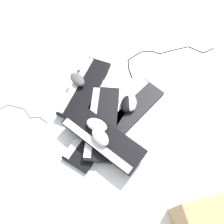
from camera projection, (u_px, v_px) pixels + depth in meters
ground_plane at (123, 114)px, 1.25m from camera, size 3.20×3.20×0.00m
keyboard_0 at (96, 98)px, 1.28m from camera, size 0.46×0.32×0.03m
keyboard_1 at (97, 131)px, 1.18m from camera, size 0.30×0.46×0.03m
keyboard_2 at (130, 109)px, 1.25m from camera, size 0.22×0.46×0.03m
keyboard_3 at (102, 122)px, 1.17m from camera, size 0.43×0.41×0.03m
keyboard_4 at (103, 137)px, 1.10m from camera, size 0.46×0.26×0.03m
keyboard_5 at (85, 88)px, 1.28m from camera, size 0.36×0.45×0.03m
mouse_0 at (131, 103)px, 1.23m from camera, size 0.13×0.12×0.04m
mouse_1 at (77, 79)px, 1.27m from camera, size 0.11×0.07×0.04m
mouse_2 at (127, 104)px, 1.22m from camera, size 0.12×0.13×0.04m
mouse_3 at (97, 125)px, 1.09m from camera, size 0.13×0.11×0.04m
mouse_4 at (100, 137)px, 1.06m from camera, size 0.11×0.07×0.04m
cable_0 at (16, 113)px, 1.24m from camera, size 0.25×0.30×0.01m
cable_1 at (164, 54)px, 1.46m from camera, size 0.28×0.61×0.01m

